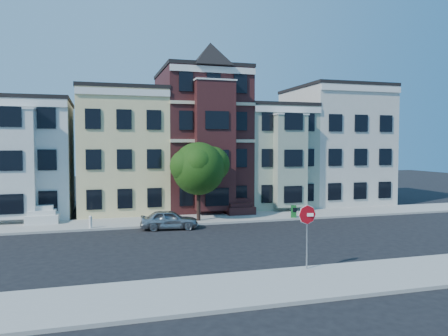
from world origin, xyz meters
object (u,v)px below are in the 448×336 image
object	(u,v)px
parked_car	(169,220)
stop_sign	(307,233)
street_tree	(198,172)
newspaper_box	(294,211)
fire_hydrant	(90,223)

from	to	relation	value
parked_car	stop_sign	xyz separation A→B (m)	(4.30, -11.61, 1.11)
street_tree	stop_sign	bearing A→B (deg)	-82.36
newspaper_box	stop_sign	xyz separation A→B (m)	(-5.44, -12.81, 1.16)
stop_sign	newspaper_box	bearing A→B (deg)	84.16
street_tree	newspaper_box	distance (m)	7.92
street_tree	parked_car	size ratio (longest dim) A/B	1.84
stop_sign	fire_hydrant	bearing A→B (deg)	143.59
street_tree	parked_car	distance (m)	4.38
parked_car	stop_sign	size ratio (longest dim) A/B	1.19
street_tree	newspaper_box	xyz separation A→B (m)	(7.26, -0.75, -3.08)
street_tree	stop_sign	xyz separation A→B (m)	(1.82, -13.56, -1.92)
street_tree	stop_sign	world-z (taller)	street_tree
parked_car	fire_hydrant	xyz separation A→B (m)	(-5.08, 1.10, -0.18)
parked_car	stop_sign	bearing A→B (deg)	-153.00
parked_car	newspaper_box	world-z (taller)	parked_car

